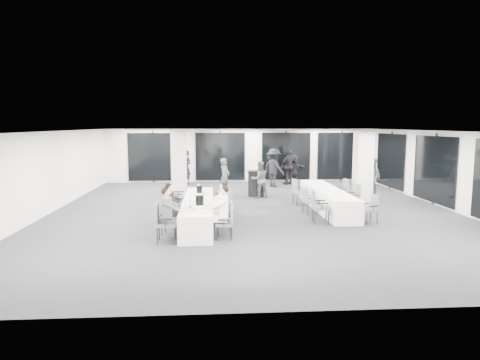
{
  "coord_description": "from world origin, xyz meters",
  "views": [
    {
      "loc": [
        -1.42,
        -14.56,
        3.03
      ],
      "look_at": [
        -0.48,
        -0.2,
        1.16
      ],
      "focal_mm": 32.0,
      "sensor_mm": 36.0,
      "label": 1
    }
  ],
  "objects_px": {
    "chair_main_right_fourth": "(225,203)",
    "standing_guest_d": "(289,164)",
    "chair_side_left_near": "(318,205)",
    "chair_side_right_near": "(371,207)",
    "banquet_table_side": "(327,200)",
    "chair_main_left_far": "(176,195)",
    "chair_main_left_fourth": "(173,202)",
    "cocktail_table": "(256,183)",
    "chair_main_right_second": "(226,215)",
    "chair_side_right_mid": "(354,196)",
    "standing_guest_g": "(186,165)",
    "chair_side_left_far": "(298,190)",
    "chair_main_left_second": "(167,217)",
    "chair_main_left_mid": "(171,209)",
    "standing_guest_a": "(225,174)",
    "chair_side_right_far": "(342,190)",
    "chair_main_right_mid": "(226,206)",
    "standing_guest_h": "(372,175)",
    "standing_guest_f": "(293,167)",
    "standing_guest_c": "(274,165)",
    "ice_bucket_far": "(199,190)",
    "chair_main_right_far": "(224,197)",
    "banquet_table_main": "(198,211)",
    "ice_bucket_near": "(200,200)",
    "chair_side_left_mid": "(308,199)",
    "standing_guest_b": "(260,177)",
    "chair_main_right_near": "(227,221)",
    "chair_main_left_near": "(163,220)"
  },
  "relations": [
    {
      "from": "chair_main_right_fourth",
      "to": "standing_guest_d",
      "type": "height_order",
      "value": "standing_guest_d"
    },
    {
      "from": "chair_side_left_near",
      "to": "chair_side_right_near",
      "type": "height_order",
      "value": "chair_side_left_near"
    },
    {
      "from": "banquet_table_side",
      "to": "chair_main_left_far",
      "type": "bearing_deg",
      "value": -179.38
    },
    {
      "from": "chair_main_left_fourth",
      "to": "standing_guest_d",
      "type": "height_order",
      "value": "standing_guest_d"
    },
    {
      "from": "cocktail_table",
      "to": "chair_main_right_second",
      "type": "height_order",
      "value": "cocktail_table"
    },
    {
      "from": "chair_side_left_near",
      "to": "chair_side_right_mid",
      "type": "height_order",
      "value": "chair_side_left_near"
    },
    {
      "from": "chair_main_left_far",
      "to": "standing_guest_g",
      "type": "distance_m",
      "value": 6.95
    },
    {
      "from": "chair_side_left_far",
      "to": "standing_guest_g",
      "type": "xyz_separation_m",
      "value": [
        -4.57,
        5.8,
        0.43
      ]
    },
    {
      "from": "chair_main_right_second",
      "to": "chair_main_right_fourth",
      "type": "height_order",
      "value": "chair_main_right_fourth"
    },
    {
      "from": "chair_main_left_second",
      "to": "chair_main_left_mid",
      "type": "xyz_separation_m",
      "value": [
        -0.0,
        1.12,
        0.01
      ]
    },
    {
      "from": "standing_guest_a",
      "to": "chair_main_left_fourth",
      "type": "bearing_deg",
      "value": -174.79
    },
    {
      "from": "chair_main_left_mid",
      "to": "chair_side_right_far",
      "type": "bearing_deg",
      "value": 127.35
    },
    {
      "from": "chair_main_right_mid",
      "to": "standing_guest_h",
      "type": "bearing_deg",
      "value": -40.37
    },
    {
      "from": "chair_main_right_second",
      "to": "chair_side_right_far",
      "type": "bearing_deg",
      "value": -51.93
    },
    {
      "from": "chair_side_right_mid",
      "to": "standing_guest_f",
      "type": "height_order",
      "value": "standing_guest_f"
    },
    {
      "from": "chair_main_right_fourth",
      "to": "standing_guest_c",
      "type": "height_order",
      "value": "standing_guest_c"
    },
    {
      "from": "chair_side_right_far",
      "to": "ice_bucket_far",
      "type": "distance_m",
      "value": 5.57
    },
    {
      "from": "chair_main_right_far",
      "to": "chair_side_left_near",
      "type": "xyz_separation_m",
      "value": [
        2.85,
        -1.9,
        0.04
      ]
    },
    {
      "from": "banquet_table_main",
      "to": "chair_side_left_near",
      "type": "bearing_deg",
      "value": -2.81
    },
    {
      "from": "banquet_table_main",
      "to": "standing_guest_a",
      "type": "height_order",
      "value": "standing_guest_a"
    },
    {
      "from": "chair_side_right_mid",
      "to": "ice_bucket_near",
      "type": "relative_size",
      "value": 3.63
    },
    {
      "from": "chair_side_left_near",
      "to": "standing_guest_g",
      "type": "distance_m",
      "value": 9.98
    },
    {
      "from": "ice_bucket_near",
      "to": "banquet_table_side",
      "type": "bearing_deg",
      "value": 31.44
    },
    {
      "from": "chair_side_left_mid",
      "to": "chair_main_left_mid",
      "type": "bearing_deg",
      "value": -86.56
    },
    {
      "from": "banquet_table_main",
      "to": "chair_side_left_mid",
      "type": "bearing_deg",
      "value": 18.21
    },
    {
      "from": "standing_guest_b",
      "to": "banquet_table_main",
      "type": "bearing_deg",
      "value": 48.02
    },
    {
      "from": "chair_main_right_fourth",
      "to": "chair_main_left_fourth",
      "type": "bearing_deg",
      "value": 87.09
    },
    {
      "from": "chair_main_right_mid",
      "to": "chair_side_right_mid",
      "type": "height_order",
      "value": "chair_main_right_mid"
    },
    {
      "from": "chair_main_left_far",
      "to": "standing_guest_a",
      "type": "bearing_deg",
      "value": 153.55
    },
    {
      "from": "chair_main_left_far",
      "to": "chair_side_right_far",
      "type": "distance_m",
      "value": 6.28
    },
    {
      "from": "standing_guest_b",
      "to": "chair_main_right_near",
      "type": "bearing_deg",
      "value": 61.93
    },
    {
      "from": "chair_side_left_far",
      "to": "standing_guest_f",
      "type": "distance_m",
      "value": 5.99
    },
    {
      "from": "chair_main_left_second",
      "to": "chair_side_left_near",
      "type": "height_order",
      "value": "chair_side_left_near"
    },
    {
      "from": "chair_main_right_far",
      "to": "chair_side_right_near",
      "type": "relative_size",
      "value": 1.07
    },
    {
      "from": "chair_side_left_far",
      "to": "standing_guest_b",
      "type": "bearing_deg",
      "value": -152.99
    },
    {
      "from": "cocktail_table",
      "to": "standing_guest_c",
      "type": "relative_size",
      "value": 0.52
    },
    {
      "from": "chair_main_right_near",
      "to": "chair_main_right_second",
      "type": "distance_m",
      "value": 0.73
    },
    {
      "from": "chair_main_right_mid",
      "to": "chair_side_left_far",
      "type": "distance_m",
      "value": 4.23
    },
    {
      "from": "chair_side_right_far",
      "to": "standing_guest_a",
      "type": "height_order",
      "value": "standing_guest_a"
    },
    {
      "from": "chair_main_right_near",
      "to": "chair_side_right_far",
      "type": "xyz_separation_m",
      "value": [
        4.53,
        4.66,
        0.06
      ]
    },
    {
      "from": "chair_side_left_far",
      "to": "chair_main_right_near",
      "type": "bearing_deg",
      "value": -40.52
    },
    {
      "from": "standing_guest_a",
      "to": "standing_guest_f",
      "type": "height_order",
      "value": "standing_guest_a"
    },
    {
      "from": "chair_main_left_near",
      "to": "standing_guest_c",
      "type": "bearing_deg",
      "value": 156.0
    },
    {
      "from": "chair_main_left_far",
      "to": "chair_side_right_mid",
      "type": "xyz_separation_m",
      "value": [
        6.19,
        -0.34,
        -0.03
      ]
    },
    {
      "from": "banquet_table_main",
      "to": "chair_main_left_second",
      "type": "relative_size",
      "value": 5.84
    },
    {
      "from": "banquet_table_side",
      "to": "standing_guest_f",
      "type": "xyz_separation_m",
      "value": [
        0.1,
        6.99,
        0.48
      ]
    },
    {
      "from": "chair_main_left_second",
      "to": "chair_side_right_far",
      "type": "relative_size",
      "value": 0.88
    },
    {
      "from": "standing_guest_b",
      "to": "standing_guest_f",
      "type": "xyz_separation_m",
      "value": [
        2.21,
        4.19,
        -0.0
      ]
    },
    {
      "from": "chair_side_left_mid",
      "to": "standing_guest_g",
      "type": "bearing_deg",
      "value": -161.89
    },
    {
      "from": "chair_main_left_mid",
      "to": "banquet_table_side",
      "type": "bearing_deg",
      "value": 122.08
    }
  ]
}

